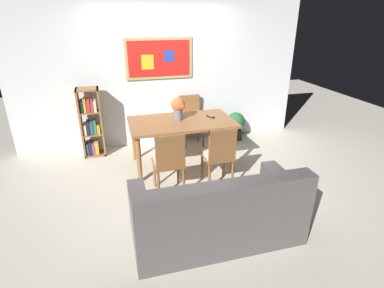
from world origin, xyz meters
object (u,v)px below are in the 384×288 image
object	(u,v)px
bookshelf	(91,124)
potted_ivy	(236,125)
dining_chair_far_right	(191,116)
dining_chair_near_left	(169,159)
flower_vase	(178,107)
dining_table	(182,126)
leather_couch	(217,215)
dining_chair_near_right	(220,152)
tv_remote	(211,116)

from	to	relation	value
bookshelf	potted_ivy	distance (m)	2.70
dining_chair_far_right	bookshelf	bearing A→B (deg)	-178.36
dining_chair_near_left	flower_vase	world-z (taller)	flower_vase
dining_chair_near_left	flower_vase	bearing A→B (deg)	69.58
dining_table	leather_couch	xyz separation A→B (m)	(-0.06, -1.85, -0.35)
dining_table	bookshelf	size ratio (longest dim) A/B	1.37
dining_chair_near_right	leather_couch	world-z (taller)	dining_chair_near_right
dining_chair_near_left	potted_ivy	world-z (taller)	dining_chair_near_left
potted_ivy	leather_couch	bearing A→B (deg)	-116.76
dining_chair_near_left	leather_couch	bearing A→B (deg)	-72.80
dining_table	tv_remote	size ratio (longest dim) A/B	10.11
dining_chair_far_right	tv_remote	distance (m)	0.81
dining_table	potted_ivy	size ratio (longest dim) A/B	2.90
leather_couch	flower_vase	size ratio (longest dim) A/B	5.08
dining_chair_far_right	potted_ivy	size ratio (longest dim) A/B	1.63
dining_chair_far_right	potted_ivy	bearing A→B (deg)	0.01
dining_chair_near_left	bookshelf	size ratio (longest dim) A/B	0.77
dining_table	leather_couch	world-z (taller)	leather_couch
flower_vase	tv_remote	size ratio (longest dim) A/B	2.21
dining_chair_near_right	potted_ivy	bearing A→B (deg)	60.00
dining_chair_far_right	dining_chair_near_right	bearing A→B (deg)	-91.33
bookshelf	tv_remote	bearing A→B (deg)	-20.73
dining_chair_near_right	flower_vase	world-z (taller)	flower_vase
potted_ivy	flower_vase	distance (m)	1.66
dining_chair_near_right	tv_remote	distance (m)	0.92
leather_couch	tv_remote	xyz separation A→B (m)	(0.56, 1.90, 0.45)
potted_ivy	flower_vase	bearing A→B (deg)	-150.40
dining_chair_near_left	tv_remote	world-z (taller)	dining_chair_near_left
flower_vase	bookshelf	bearing A→B (deg)	152.92
tv_remote	dining_table	bearing A→B (deg)	-173.35
flower_vase	tv_remote	world-z (taller)	flower_vase
dining_chair_near_right	dining_chair_far_right	xyz separation A→B (m)	(0.04, 1.64, 0.00)
dining_table	flower_vase	xyz separation A→B (m)	(-0.03, 0.08, 0.30)
leather_couch	dining_chair_far_right	bearing A→B (deg)	80.73
dining_chair_near_left	dining_chair_far_right	bearing A→B (deg)	65.81
dining_chair_far_right	dining_chair_near_left	distance (m)	1.82
flower_vase	dining_chair_near_right	bearing A→B (deg)	-67.61
dining_chair_far_right	bookshelf	xyz separation A→B (m)	(-1.77, -0.05, 0.02)
leather_couch	potted_ivy	xyz separation A→B (m)	(1.35, 2.67, -0.03)
bookshelf	tv_remote	xyz separation A→B (m)	(1.89, -0.72, 0.20)
dining_chair_near_right	tv_remote	world-z (taller)	dining_chair_near_right
dining_chair_near_right	dining_chair_near_left	world-z (taller)	same
dining_chair_near_right	potted_ivy	distance (m)	1.91
dining_chair_far_right	leather_couch	world-z (taller)	dining_chair_far_right
potted_ivy	tv_remote	distance (m)	1.20
dining_chair_far_right	dining_table	bearing A→B (deg)	-114.37
bookshelf	tv_remote	size ratio (longest dim) A/B	7.36
dining_chair_far_right	tv_remote	size ratio (longest dim) A/B	5.67
dining_table	dining_chair_far_right	bearing A→B (deg)	65.63
flower_vase	tv_remote	xyz separation A→B (m)	(0.53, -0.02, -0.20)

